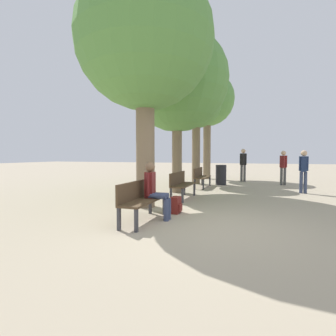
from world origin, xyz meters
The scene contains 14 objects.
ground_plane centered at (0.00, 0.00, 0.00)m, with size 80.00×80.00×0.00m, color tan.
bench_row_0 centered at (-1.50, 0.01, 0.51)m, with size 0.44×1.58×0.85m.
bench_row_1 centered at (-1.50, 3.07, 0.51)m, with size 0.44×1.58×0.85m.
bench_row_2 centered at (-1.50, 6.13, 0.51)m, with size 0.44×1.58×0.85m.
tree_row_0 centered at (-2.03, 1.46, 4.37)m, with size 3.64×3.64×6.23m.
tree_row_1 centered at (-2.03, 4.35, 4.12)m, with size 3.77×3.77×6.03m.
tree_row_2 centered at (-2.03, 7.50, 3.83)m, with size 2.43×2.43×5.13m.
tree_row_3 centered at (-2.03, 10.33, 4.59)m, with size 3.13×3.13×6.21m.
person_seated centered at (-1.28, 0.28, 0.67)m, with size 0.56×0.32×1.25m.
backpack centered at (-1.03, 1.00, 0.19)m, with size 0.23×0.34×0.39m.
pedestrian_near centered at (2.40, 5.61, 0.90)m, with size 0.32×0.22×1.57m.
pedestrian_mid centered at (0.09, 9.30, 0.98)m, with size 0.35×0.31×1.72m.
pedestrian_far centered at (1.93, 8.18, 0.91)m, with size 0.32×0.28×1.60m.
trash_bin centered at (-0.80, 7.35, 0.47)m, with size 0.49×0.49×0.93m.
Camera 1 is at (0.83, -4.97, 1.40)m, focal length 28.00 mm.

